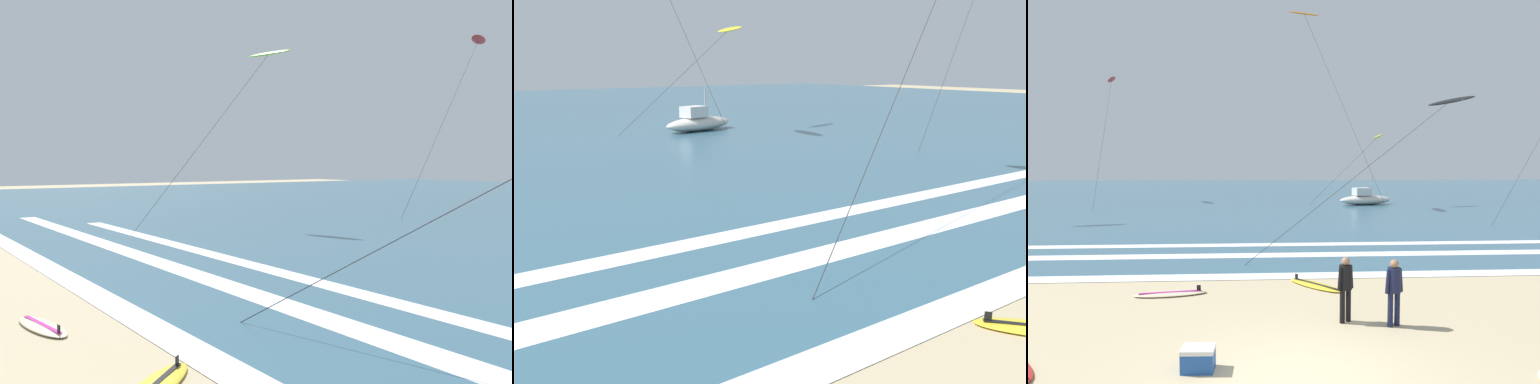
# 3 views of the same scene
# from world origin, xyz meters

# --- Properties ---
(wave_foam_shoreline) EXTENTS (59.60, 0.85, 0.01)m
(wave_foam_shoreline) POSITION_xyz_m (1.91, 7.26, 0.01)
(wave_foam_shoreline) COLOR white
(wave_foam_shoreline) RESTS_ON ocean_surface
(wave_foam_mid_break) EXTENTS (59.49, 0.94, 0.01)m
(wave_foam_mid_break) POSITION_xyz_m (0.97, 10.74, 0.01)
(wave_foam_mid_break) COLOR white
(wave_foam_mid_break) RESTS_ON ocean_surface
(wave_foam_outer_break) EXTENTS (43.97, 0.81, 0.01)m
(wave_foam_outer_break) POSITION_xyz_m (-1.24, 13.16, 0.01)
(wave_foam_outer_break) COLOR white
(wave_foam_outer_break) RESTS_ON ocean_surface
(kite_yellow_far_right) EXTENTS (5.99, 5.95, 6.37)m
(kite_yellow_far_right) POSITION_xyz_m (9.41, 29.42, 6.12)
(kite_yellow_far_right) COLOR yellow
(kite_yellow_far_right) RESTS_ON ground
(offshore_boat) EXTENTS (5.46, 2.94, 2.70)m
(offshore_boat) POSITION_xyz_m (9.30, 33.24, 0.55)
(offshore_boat) COLOR beige
(offshore_boat) RESTS_ON ground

